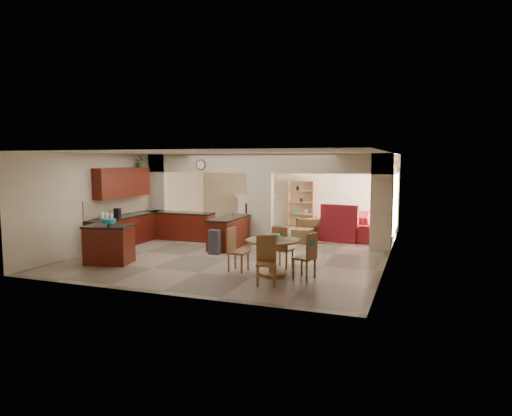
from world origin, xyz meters
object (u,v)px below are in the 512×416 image
(kitchen_island, at_px, (109,244))
(sofa, at_px, (374,226))
(dining_table, at_px, (273,252))
(armchair, at_px, (308,227))

(kitchen_island, height_order, sofa, kitchen_island)
(dining_table, relative_size, armchair, 1.56)
(sofa, relative_size, armchair, 3.59)
(armchair, bearing_deg, sofa, 173.14)
(kitchen_island, xyz_separation_m, dining_table, (4.24, 0.29, 0.05))
(sofa, distance_m, armchair, 2.20)
(kitchen_island, height_order, armchair, kitchen_island)
(sofa, height_order, armchair, sofa)
(sofa, xyz_separation_m, armchair, (-2.08, -0.72, -0.05))
(sofa, bearing_deg, armchair, 104.35)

